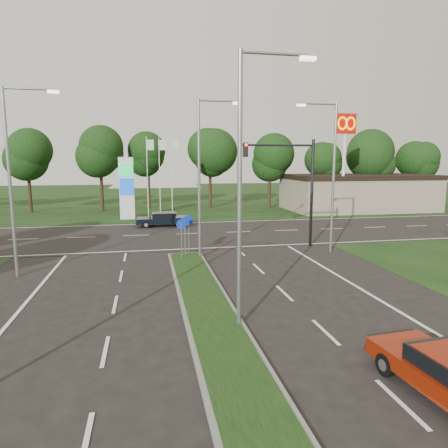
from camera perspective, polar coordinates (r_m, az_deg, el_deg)
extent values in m
cube|color=black|center=(61.85, -9.02, 3.62)|extent=(160.00, 50.00, 0.02)
cube|color=black|center=(31.14, -6.89, -1.47)|extent=(160.00, 12.00, 0.02)
cube|color=slate|center=(12.11, 0.51, -18.16)|extent=(2.00, 26.00, 0.12)
cube|color=gray|center=(49.08, 18.54, 4.27)|extent=(16.00, 9.00, 4.00)
cylinder|color=gray|center=(12.95, 2.24, 4.16)|extent=(0.16, 0.16, 9.00)
cylinder|color=gray|center=(13.62, 7.26, 22.99)|extent=(2.20, 0.10, 0.10)
cube|color=#FFF2CC|center=(13.96, 11.88, 22.10)|extent=(0.50, 0.22, 0.12)
cylinder|color=gray|center=(22.78, -3.58, 6.19)|extent=(0.16, 0.16, 9.00)
cylinder|color=gray|center=(23.17, -0.86, 17.17)|extent=(2.20, 0.10, 0.10)
cube|color=#FFF2CC|center=(23.37, 1.91, 16.84)|extent=(0.50, 0.22, 0.12)
cylinder|color=gray|center=(21.54, -28.25, 5.00)|extent=(0.16, 0.16, 9.00)
cylinder|color=gray|center=(21.48, -26.22, 16.94)|extent=(2.20, 0.10, 0.10)
cube|color=#FFF2CC|center=(21.22, -23.20, 16.96)|extent=(0.50, 0.22, 0.12)
cylinder|color=gray|center=(25.20, 15.36, 6.15)|extent=(0.16, 0.16, 9.00)
cylinder|color=gray|center=(24.93, 13.43, 16.34)|extent=(2.20, 0.10, 0.10)
cube|color=#FFF2CC|center=(24.49, 10.98, 16.32)|extent=(0.50, 0.22, 0.12)
cylinder|color=black|center=(26.86, 12.42, 4.27)|extent=(0.20, 0.20, 7.00)
cylinder|color=black|center=(25.91, 7.47, 11.11)|extent=(5.00, 0.14, 0.14)
cube|color=black|center=(25.34, 3.09, 10.54)|extent=(0.28, 0.28, 0.90)
sphere|color=#FF190C|center=(25.17, 3.20, 11.23)|extent=(0.20, 0.20, 0.20)
cylinder|color=gray|center=(22.59, -6.10, -2.56)|extent=(0.06, 0.06, 2.20)
cylinder|color=#0C26A5|center=(22.41, -6.14, -0.06)|extent=(0.56, 0.04, 0.56)
cylinder|color=gray|center=(23.59, -5.58, -2.06)|extent=(0.06, 0.06, 2.20)
cylinder|color=#0C26A5|center=(23.42, -5.62, 0.34)|extent=(0.56, 0.04, 0.56)
cylinder|color=gray|center=(24.31, -5.04, -1.73)|extent=(0.06, 0.06, 2.20)
cylinder|color=#0C26A5|center=(24.14, -5.07, 0.60)|extent=(0.56, 0.04, 0.56)
cube|color=silver|center=(39.69, -13.73, 4.93)|extent=(1.40, 0.30, 6.00)
cube|color=#0CA53F|center=(39.43, -13.84, 7.53)|extent=(1.30, 0.08, 1.20)
cube|color=#0C3FBF|center=(39.50, -13.75, 5.21)|extent=(1.30, 0.08, 1.60)
cylinder|color=silver|center=(40.59, -10.88, 6.52)|extent=(0.08, 0.08, 8.00)
cube|color=#B2D8B2|center=(40.60, -10.51, 11.05)|extent=(0.70, 0.02, 1.00)
cylinder|color=silver|center=(40.62, -9.18, 6.57)|extent=(0.08, 0.08, 8.00)
cube|color=#B2D8B2|center=(40.63, -8.79, 11.10)|extent=(0.70, 0.02, 1.00)
cylinder|color=silver|center=(40.67, -7.48, 6.61)|extent=(0.08, 0.08, 8.00)
cube|color=#B2D8B2|center=(40.70, -7.07, 11.13)|extent=(0.70, 0.02, 1.00)
cylinder|color=silver|center=(43.52, 16.71, 7.78)|extent=(0.30, 0.30, 10.00)
cube|color=#BF0C07|center=(43.69, 16.98, 13.55)|extent=(2.20, 0.35, 2.00)
torus|color=#FFC600|center=(43.29, 16.57, 13.62)|extent=(1.06, 0.16, 1.06)
torus|color=#FFC600|center=(43.70, 17.65, 13.52)|extent=(1.06, 0.16, 1.06)
cylinder|color=black|center=(46.74, -8.39, 4.67)|extent=(0.36, 0.36, 4.40)
sphere|color=black|center=(46.62, -8.52, 9.95)|extent=(6.00, 6.00, 6.00)
sphere|color=black|center=(46.47, -8.16, 11.19)|extent=(4.80, 4.80, 4.80)
cylinder|color=black|center=(11.87, 22.08, -18.13)|extent=(0.24, 0.61, 0.60)
cylinder|color=black|center=(12.84, 27.89, -16.42)|extent=(0.24, 0.61, 0.60)
cube|color=black|center=(34.95, -8.72, 0.55)|extent=(4.50, 1.92, 0.46)
cube|color=black|center=(34.89, -8.59, 1.26)|extent=(2.00, 1.59, 0.43)
cube|color=black|center=(34.87, -8.60, 1.61)|extent=(1.64, 1.50, 0.04)
cylinder|color=black|center=(34.17, -11.07, -0.12)|extent=(0.63, 0.22, 0.63)
cylinder|color=black|center=(35.81, -11.02, 0.30)|extent=(0.63, 0.22, 0.63)
cylinder|color=black|center=(34.22, -6.29, 0.01)|extent=(0.63, 0.22, 0.63)
cylinder|color=black|center=(35.86, -6.46, 0.41)|extent=(0.63, 0.22, 0.63)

